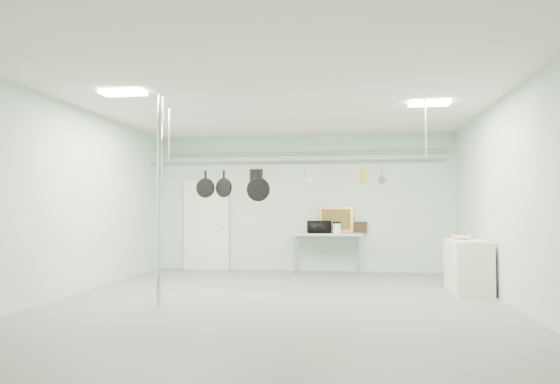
# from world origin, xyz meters

# --- Properties ---
(floor) EXTENTS (8.00, 8.00, 0.00)m
(floor) POSITION_xyz_m (0.00, 0.00, 0.00)
(floor) COLOR gray
(floor) RESTS_ON ground
(ceiling) EXTENTS (7.00, 8.00, 0.02)m
(ceiling) POSITION_xyz_m (0.00, 0.00, 3.19)
(ceiling) COLOR silver
(ceiling) RESTS_ON back_wall
(back_wall) EXTENTS (7.00, 0.02, 3.20)m
(back_wall) POSITION_xyz_m (0.00, 3.99, 1.60)
(back_wall) COLOR silver
(back_wall) RESTS_ON floor
(right_wall) EXTENTS (0.02, 8.00, 3.20)m
(right_wall) POSITION_xyz_m (3.49, 0.00, 1.60)
(right_wall) COLOR silver
(right_wall) RESTS_ON floor
(door) EXTENTS (1.10, 0.10, 2.20)m
(door) POSITION_xyz_m (-2.30, 3.94, 1.05)
(door) COLOR silver
(door) RESTS_ON floor
(wall_vent) EXTENTS (0.30, 0.04, 0.30)m
(wall_vent) POSITION_xyz_m (-1.10, 3.97, 2.25)
(wall_vent) COLOR black
(wall_vent) RESTS_ON back_wall
(conduit_pipe) EXTENTS (6.60, 0.07, 0.07)m
(conduit_pipe) POSITION_xyz_m (0.00, 3.90, 2.75)
(conduit_pipe) COLOR gray
(conduit_pipe) RESTS_ON back_wall
(chrome_pole) EXTENTS (0.08, 0.08, 3.20)m
(chrome_pole) POSITION_xyz_m (-1.70, -0.60, 1.60)
(chrome_pole) COLOR silver
(chrome_pole) RESTS_ON floor
(prep_table) EXTENTS (1.60, 0.70, 0.91)m
(prep_table) POSITION_xyz_m (0.60, 3.60, 0.83)
(prep_table) COLOR #ACCAB9
(prep_table) RESTS_ON floor
(side_cabinet) EXTENTS (0.60, 1.20, 0.90)m
(side_cabinet) POSITION_xyz_m (3.15, 1.40, 0.45)
(side_cabinet) COLOR white
(side_cabinet) RESTS_ON floor
(pot_rack) EXTENTS (4.80, 0.06, 1.00)m
(pot_rack) POSITION_xyz_m (0.20, 0.30, 2.23)
(pot_rack) COLOR #B7B7BC
(pot_rack) RESTS_ON ceiling
(light_panel_left) EXTENTS (0.65, 0.30, 0.05)m
(light_panel_left) POSITION_xyz_m (-2.20, -0.80, 3.16)
(light_panel_left) COLOR white
(light_panel_left) RESTS_ON ceiling
(light_panel_right) EXTENTS (0.65, 0.30, 0.05)m
(light_panel_right) POSITION_xyz_m (2.40, 0.60, 3.16)
(light_panel_right) COLOR white
(light_panel_right) RESTS_ON ceiling
(microwave) EXTENTS (0.57, 0.44, 0.28)m
(microwave) POSITION_xyz_m (0.43, 3.49, 1.04)
(microwave) COLOR black
(microwave) RESTS_ON prep_table
(coffee_canister) EXTENTS (0.23, 0.23, 0.22)m
(coffee_canister) POSITION_xyz_m (0.82, 3.44, 1.02)
(coffee_canister) COLOR white
(coffee_canister) RESTS_ON prep_table
(painting_large) EXTENTS (0.78, 0.15, 0.58)m
(painting_large) POSITION_xyz_m (0.79, 3.90, 1.20)
(painting_large) COLOR orange
(painting_large) RESTS_ON prep_table
(painting_small) EXTENTS (0.30, 0.09, 0.25)m
(painting_small) POSITION_xyz_m (1.35, 3.90, 1.03)
(painting_small) COLOR black
(painting_small) RESTS_ON prep_table
(fruit_bowl) EXTENTS (0.37, 0.37, 0.09)m
(fruit_bowl) POSITION_xyz_m (3.07, 1.58, 0.94)
(fruit_bowl) COLOR white
(fruit_bowl) RESTS_ON side_cabinet
(skillet_left) EXTENTS (0.32, 0.08, 0.45)m
(skillet_left) POSITION_xyz_m (-1.26, 0.30, 1.86)
(skillet_left) COLOR black
(skillet_left) RESTS_ON pot_rack
(skillet_mid) EXTENTS (0.32, 0.17, 0.44)m
(skillet_mid) POSITION_xyz_m (-0.95, 0.30, 1.87)
(skillet_mid) COLOR black
(skillet_mid) RESTS_ON pot_rack
(skillet_right) EXTENTS (0.39, 0.07, 0.51)m
(skillet_right) POSITION_xyz_m (-0.37, 0.30, 1.83)
(skillet_right) COLOR black
(skillet_right) RESTS_ON pot_rack
(whisk) EXTENTS (0.21, 0.21, 0.33)m
(whisk) POSITION_xyz_m (0.41, 0.30, 1.92)
(whisk) COLOR #A5A4A8
(whisk) RESTS_ON pot_rack
(grater) EXTENTS (0.10, 0.02, 0.24)m
(grater) POSITION_xyz_m (1.32, 0.30, 1.96)
(grater) COLOR yellow
(grater) RESTS_ON pot_rack
(saucepan) EXTENTS (0.15, 0.12, 0.23)m
(saucepan) POSITION_xyz_m (1.61, 0.30, 1.97)
(saucepan) COLOR silver
(saucepan) RESTS_ON pot_rack
(fruit_cluster) EXTENTS (0.24, 0.24, 0.09)m
(fruit_cluster) POSITION_xyz_m (3.07, 1.58, 0.98)
(fruit_cluster) COLOR #B61017
(fruit_cluster) RESTS_ON fruit_bowl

